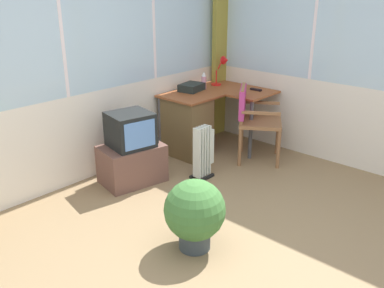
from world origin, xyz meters
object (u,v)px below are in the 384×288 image
at_px(space_heater, 204,151).
at_px(potted_plant, 195,212).
at_px(desk, 190,122).
at_px(desk_lamp, 223,66).
at_px(tv_remote, 256,90).
at_px(paper_tray, 192,87).
at_px(wooden_armchair, 251,113).
at_px(spray_bottle, 204,81).
at_px(tv_on_stand, 132,152).

bearing_deg(space_heater, potted_plant, -142.24).
relative_size(desk, potted_plant, 2.04).
distance_m(desk_lamp, tv_remote, 0.56).
height_order(paper_tray, potted_plant, paper_tray).
bearing_deg(desk_lamp, paper_tray, 171.29).
xyz_separation_m(wooden_armchair, space_heater, (-0.75, 0.08, -0.28)).
bearing_deg(potted_plant, desk_lamp, 33.83).
bearing_deg(paper_tray, desk_lamp, -8.71).
distance_m(spray_bottle, space_heater, 1.16).
bearing_deg(potted_plant, tv_remote, 23.35).
bearing_deg(tv_on_stand, spray_bottle, 7.62).
xyz_separation_m(desk_lamp, tv_remote, (0.03, -0.50, -0.24)).
xyz_separation_m(tv_remote, space_heater, (-1.14, -0.13, -0.46)).
height_order(desk_lamp, space_heater, desk_lamp).
bearing_deg(desk, potted_plant, -136.56).
xyz_separation_m(desk, wooden_armchair, (0.34, -0.65, 0.18)).
height_order(desk, space_heater, desk).
xyz_separation_m(desk, desk_lamp, (0.70, 0.06, 0.59)).
bearing_deg(desk_lamp, tv_remote, -86.66).
relative_size(wooden_armchair, potted_plant, 1.51).
bearing_deg(potted_plant, tv_on_stand, 70.66).
xyz_separation_m(tv_on_stand, space_heater, (0.60, -0.49, -0.04)).
bearing_deg(desk, spray_bottle, 15.08).
xyz_separation_m(desk, potted_plant, (-1.47, -1.39, -0.08)).
bearing_deg(paper_tray, spray_bottle, -14.15).
xyz_separation_m(spray_bottle, potted_plant, (-1.83, -1.49, -0.52)).
xyz_separation_m(tv_remote, tv_on_stand, (-1.74, 0.36, -0.41)).
distance_m(spray_bottle, paper_tray, 0.19).
height_order(desk_lamp, potted_plant, desk_lamp).
bearing_deg(spray_bottle, desk, -164.92).
bearing_deg(space_heater, tv_on_stand, 140.94).
bearing_deg(spray_bottle, potted_plant, -140.80).
relative_size(tv_remote, potted_plant, 0.25).
bearing_deg(spray_bottle, paper_tray, 165.85).
xyz_separation_m(paper_tray, wooden_armchair, (0.16, -0.79, -0.21)).
height_order(desk, tv_remote, tv_remote).
bearing_deg(spray_bottle, desk_lamp, -5.80).
distance_m(desk, paper_tray, 0.45).
bearing_deg(wooden_armchair, paper_tray, 101.47).
bearing_deg(desk, desk_lamp, 4.95).
height_order(desk, paper_tray, paper_tray).
xyz_separation_m(desk, spray_bottle, (0.35, 0.10, 0.44)).
relative_size(tv_remote, tv_on_stand, 0.19).
distance_m(space_heater, potted_plant, 1.34).
relative_size(tv_on_stand, potted_plant, 1.30).
distance_m(paper_tray, potted_plant, 2.30).
height_order(tv_on_stand, potted_plant, tv_on_stand).
bearing_deg(tv_remote, potted_plant, -159.26).
xyz_separation_m(paper_tray, space_heater, (-0.59, -0.72, -0.49)).
height_order(desk, potted_plant, desk).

